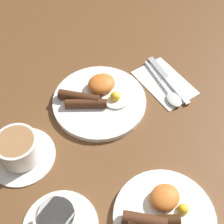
% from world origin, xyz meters
% --- Properties ---
extents(ground_plane, '(3.00, 3.00, 0.00)m').
position_xyz_m(ground_plane, '(0.00, 0.00, 0.00)').
color(ground_plane, brown).
extents(breakfast_plate_near, '(0.25, 0.25, 0.05)m').
position_xyz_m(breakfast_plate_near, '(-0.00, -0.00, 0.01)').
color(breakfast_plate_near, white).
rests_on(breakfast_plate_near, ground_plane).
extents(breakfast_plate_far, '(0.21, 0.21, 0.04)m').
position_xyz_m(breakfast_plate_far, '(0.05, 0.33, 0.01)').
color(breakfast_plate_far, white).
rests_on(breakfast_plate_far, ground_plane).
extents(teacup_near, '(0.16, 0.16, 0.07)m').
position_xyz_m(teacup_near, '(0.24, 0.04, 0.03)').
color(teacup_near, white).
rests_on(teacup_near, ground_plane).
extents(teacup_far, '(0.16, 0.16, 0.08)m').
position_xyz_m(teacup_far, '(0.24, 0.23, 0.03)').
color(teacup_far, white).
rests_on(teacup_far, ground_plane).
extents(napkin, '(0.11, 0.17, 0.01)m').
position_xyz_m(napkin, '(-0.19, 0.04, 0.00)').
color(napkin, white).
rests_on(napkin, ground_plane).
extents(knife, '(0.04, 0.20, 0.01)m').
position_xyz_m(knife, '(-0.20, 0.03, 0.01)').
color(knife, silver).
rests_on(knife, napkin).
extents(spoon, '(0.05, 0.19, 0.01)m').
position_xyz_m(spoon, '(-0.17, 0.08, 0.01)').
color(spoon, silver).
rests_on(spoon, napkin).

